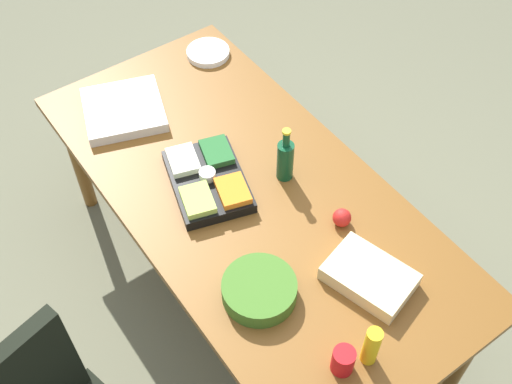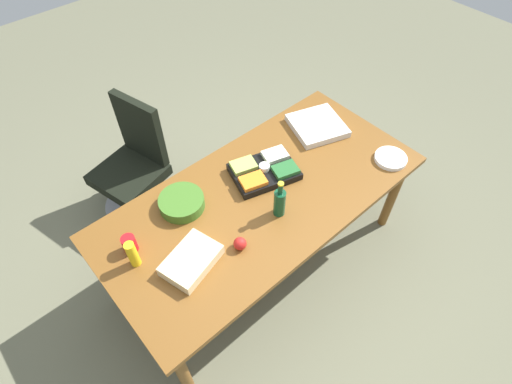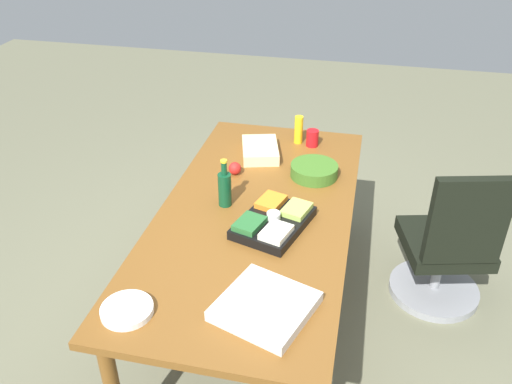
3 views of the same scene
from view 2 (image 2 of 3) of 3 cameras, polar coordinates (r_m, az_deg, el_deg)
ground_plane at (r=3.22m, az=0.73°, el=-9.08°), size 10.00×10.00×0.00m
conference_table at (r=2.64m, az=0.88°, el=-1.35°), size 2.14×1.02×0.77m
office_chair at (r=3.40m, az=-16.61°, el=2.58°), size 0.59×0.58×0.98m
veggie_tray at (r=2.67m, az=1.17°, el=3.04°), size 0.49×0.41×0.09m
pizza_box at (r=3.05m, az=8.61°, el=9.21°), size 0.46×0.46×0.05m
apple_red at (r=2.32m, az=-2.26°, el=-7.26°), size 0.08×0.08×0.08m
red_solo_cup at (r=2.41m, az=-17.35°, el=-6.99°), size 0.10×0.10×0.11m
mustard_bottle at (r=2.32m, az=-16.96°, el=-8.37°), size 0.06×0.06×0.19m
salad_bowl at (r=2.54m, az=-10.40°, el=-1.47°), size 0.32×0.32×0.08m
sheet_cake at (r=2.30m, az=-9.07°, el=-9.48°), size 0.37×0.30×0.07m
paper_plate_stack at (r=2.93m, az=18.40°, el=4.50°), size 0.25×0.25×0.03m
wine_bottle at (r=2.42m, az=3.34°, el=-1.41°), size 0.08×0.08×0.28m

